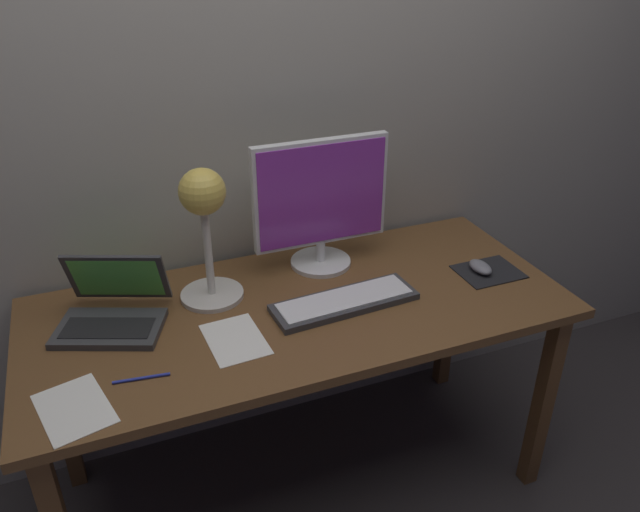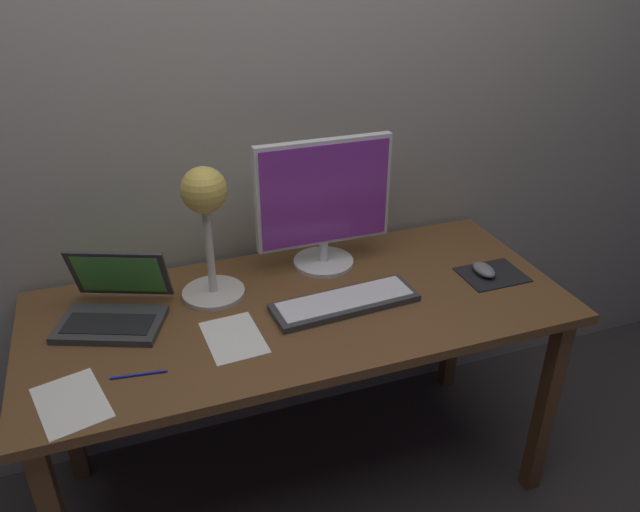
% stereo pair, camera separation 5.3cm
% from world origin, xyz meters
% --- Properties ---
extents(ground_plane, '(4.80, 4.80, 0.00)m').
position_xyz_m(ground_plane, '(0.00, 0.00, 0.00)').
color(ground_plane, '#383333').
rests_on(ground_plane, ground).
extents(back_wall, '(4.80, 0.06, 2.60)m').
position_xyz_m(back_wall, '(0.00, 0.40, 1.30)').
color(back_wall, '#9E998E').
rests_on(back_wall, ground).
extents(desk, '(1.60, 0.70, 0.74)m').
position_xyz_m(desk, '(0.00, 0.00, 0.66)').
color(desk, brown).
rests_on(desk, ground).
extents(monitor, '(0.44, 0.20, 0.43)m').
position_xyz_m(monitor, '(0.15, 0.20, 0.97)').
color(monitor, silver).
rests_on(monitor, desk).
extents(keyboard_main, '(0.45, 0.17, 0.03)m').
position_xyz_m(keyboard_main, '(0.12, -0.05, 0.75)').
color(keyboard_main, '#38383A').
rests_on(keyboard_main, desk).
extents(laptop, '(0.36, 0.34, 0.19)m').
position_xyz_m(laptop, '(-0.52, 0.12, 0.79)').
color(laptop, '#38383A').
rests_on(laptop, desk).
extents(desk_lamp, '(0.19, 0.19, 0.41)m').
position_xyz_m(desk_lamp, '(-0.23, 0.14, 1.02)').
color(desk_lamp, beige).
rests_on(desk_lamp, desk).
extents(mousepad, '(0.20, 0.16, 0.00)m').
position_xyz_m(mousepad, '(0.64, -0.05, 0.74)').
color(mousepad, black).
rests_on(mousepad, desk).
extents(mouse, '(0.06, 0.10, 0.03)m').
position_xyz_m(mouse, '(0.61, -0.04, 0.76)').
color(mouse, slate).
rests_on(mouse, mousepad).
extents(paper_sheet_near_mouse, '(0.16, 0.22, 0.00)m').
position_xyz_m(paper_sheet_near_mouse, '(-0.23, -0.10, 0.74)').
color(paper_sheet_near_mouse, white).
rests_on(paper_sheet_near_mouse, desk).
extents(paper_sheet_by_keyboard, '(0.19, 0.24, 0.00)m').
position_xyz_m(paper_sheet_by_keyboard, '(-0.65, -0.23, 0.74)').
color(paper_sheet_by_keyboard, white).
rests_on(paper_sheet_by_keyboard, desk).
extents(pen, '(0.14, 0.03, 0.01)m').
position_xyz_m(pen, '(-0.49, -0.18, 0.74)').
color(pen, '#2633A5').
rests_on(pen, desk).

